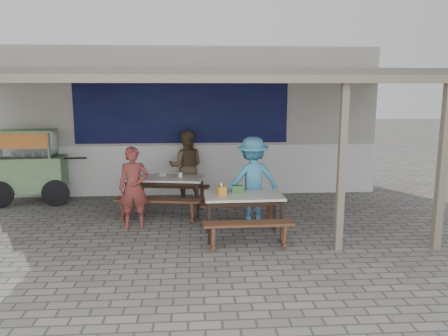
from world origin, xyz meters
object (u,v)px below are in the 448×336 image
object	(u,v)px
bench_left_wall	(172,190)
tissue_box	(222,190)
vendor_cart	(30,164)
bench_right_street	(248,229)
condiment_bowl	(163,175)
table_right	(244,199)
table_left	(165,181)
bench_left_street	(158,204)
condiment_jar	(180,175)
patron_right_table	(253,181)
patron_wall_side	(186,167)
donation_box	(237,189)
patron_street_side	(134,187)
bench_right_wall	(239,209)

from	to	relation	value
bench_left_wall	tissue_box	bearing A→B (deg)	-56.58
vendor_cart	bench_right_street	bearing A→B (deg)	-39.77
tissue_box	condiment_bowl	size ratio (longest dim) A/B	0.65
tissue_box	table_right	bearing A→B (deg)	-10.22
vendor_cart	tissue_box	size ratio (longest dim) A/B	14.97
table_left	condiment_bowl	xyz separation A→B (m)	(-0.05, 0.15, 0.10)
vendor_cart	condiment_bowl	bearing A→B (deg)	-20.54
bench_left_street	condiment_jar	size ratio (longest dim) A/B	17.02
table_right	condiment_jar	world-z (taller)	condiment_jar
bench_left_wall	condiment_jar	xyz separation A→B (m)	(0.22, -0.60, 0.46)
bench_left_street	patron_right_table	world-z (taller)	patron_right_table
condiment_jar	condiment_bowl	size ratio (longest dim) A/B	0.47
condiment_bowl	bench_left_street	bearing A→B (deg)	-93.60
condiment_jar	bench_left_wall	bearing A→B (deg)	109.90
bench_left_wall	patron_wall_side	distance (m)	0.64
bench_left_wall	donation_box	bearing A→B (deg)	-49.45
bench_right_street	patron_street_side	xyz separation A→B (m)	(-1.94, 1.30, 0.41)
bench_left_street	table_right	size ratio (longest dim) A/B	1.25
bench_right_wall	condiment_bowl	bearing A→B (deg)	140.26
donation_box	condiment_jar	xyz separation A→B (m)	(-1.02, 1.44, -0.01)
bench_left_street	condiment_jar	world-z (taller)	condiment_jar
table_right	patron_wall_side	world-z (taller)	patron_wall_side
donation_box	condiment_bowl	distance (m)	2.10
bench_right_street	condiment_bowl	distance (m)	2.81
bench_right_street	patron_street_side	distance (m)	2.37
table_left	patron_right_table	xyz separation A→B (m)	(1.69, -0.79, 0.15)
tissue_box	condiment_jar	xyz separation A→B (m)	(-0.74, 1.54, -0.02)
vendor_cart	bench_right_wall	bearing A→B (deg)	-28.73
bench_left_street	bench_right_wall	distance (m)	1.57
bench_left_street	bench_left_wall	xyz separation A→B (m)	(0.20, 1.20, 0.00)
bench_right_street	patron_wall_side	size ratio (longest dim) A/B	0.88
patron_right_table	tissue_box	bearing A→B (deg)	38.65
bench_left_wall	condiment_bowl	world-z (taller)	condiment_bowl
table_left	table_right	xyz separation A→B (m)	(1.43, -1.60, -0.00)
vendor_cart	patron_wall_side	bearing A→B (deg)	-6.14
table_right	vendor_cart	bearing A→B (deg)	148.05
bench_right_wall	donation_box	distance (m)	0.64
table_right	bench_left_wall	bearing A→B (deg)	119.84
donation_box	table_right	bearing A→B (deg)	-61.50
bench_right_street	condiment_jar	size ratio (longest dim) A/B	14.51
vendor_cart	donation_box	size ratio (longest dim) A/B	10.77
table_right	bench_right_wall	world-z (taller)	table_right
bench_right_wall	patron_right_table	world-z (taller)	patron_right_table
table_left	patron_street_side	size ratio (longest dim) A/B	1.10
table_left	patron_wall_side	distance (m)	1.00
bench_left_street	bench_left_wall	distance (m)	1.22
bench_left_street	bench_left_wall	bearing A→B (deg)	90.00
condiment_bowl	table_right	bearing A→B (deg)	-49.84
table_right	patron_wall_side	xyz separation A→B (m)	(-1.01, 2.51, 0.14)
tissue_box	vendor_cart	bearing A→B (deg)	147.75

